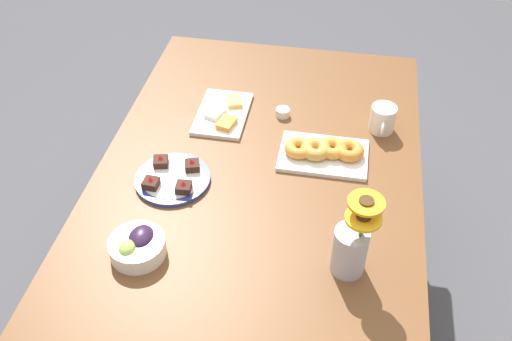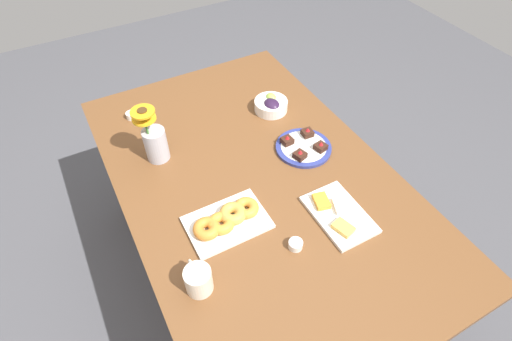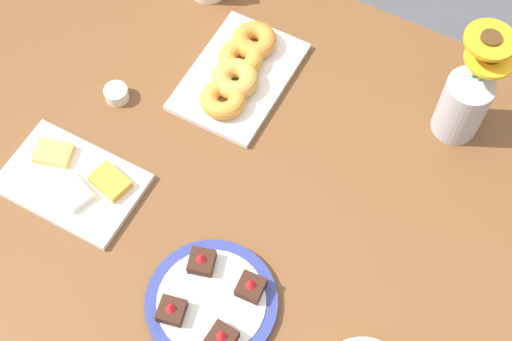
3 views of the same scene
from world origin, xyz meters
name	(u,v)px [view 2 (image 2 of 3)]	position (x,y,z in m)	size (l,w,h in m)	color
ground_plane	(256,272)	(0.00, 0.00, 0.00)	(6.00, 6.00, 0.00)	#4C4C51
dining_table	(256,192)	(0.00, 0.00, 0.65)	(1.60, 1.00, 0.74)	brown
coffee_mug	(198,280)	(-0.32, 0.37, 0.79)	(0.12, 0.08, 0.09)	silver
grape_bowl	(271,105)	(0.33, -0.26, 0.77)	(0.15, 0.15, 0.07)	white
cheese_platter	(338,214)	(-0.30, -0.17, 0.75)	(0.26, 0.17, 0.03)	white
croissant_platter	(227,220)	(-0.14, 0.19, 0.76)	(0.19, 0.28, 0.05)	white
jam_cup_honey	(296,244)	(-0.34, 0.03, 0.76)	(0.05, 0.05, 0.03)	white
jam_cup_berry	(131,115)	(0.58, 0.32, 0.76)	(0.05, 0.05, 0.03)	white
dessert_plate	(304,147)	(0.05, -0.25, 0.75)	(0.23, 0.23, 0.05)	navy
flower_vase	(155,141)	(0.29, 0.30, 0.83)	(0.10, 0.11, 0.25)	#B2B2BC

